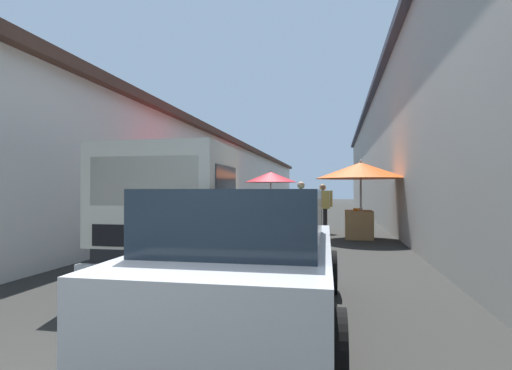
{
  "coord_description": "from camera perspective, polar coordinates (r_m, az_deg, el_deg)",
  "views": [
    {
      "loc": [
        -1.38,
        -1.62,
        1.45
      ],
      "look_at": [
        11.13,
        0.98,
        1.6
      ],
      "focal_mm": 27.12,
      "sensor_mm": 36.0,
      "label": 1
    }
  ],
  "objects": [
    {
      "name": "building_right_concrete",
      "position": [
        17.99,
        28.83,
        4.59
      ],
      "size": [
        49.8,
        7.5,
        6.12
      ],
      "color": "#A39E93",
      "rests_on": "ground"
    },
    {
      "name": "ground",
      "position": [
        15.03,
        5.56,
        -6.19
      ],
      "size": [
        90.0,
        90.0,
        0.0
      ],
      "primitive_type": "plane",
      "color": "#282826"
    },
    {
      "name": "fruit_stall_near_right",
      "position": [
        17.99,
        2.3,
        0.38
      ],
      "size": [
        2.45,
        2.45,
        2.35
      ],
      "color": "#9E9EA3",
      "rests_on": "ground"
    },
    {
      "name": "parked_scooter",
      "position": [
        14.1,
        -1.36,
        -4.73
      ],
      "size": [
        1.66,
        0.59,
        1.14
      ],
      "color": "black",
      "rests_on": "ground"
    },
    {
      "name": "fruit_stall_near_left",
      "position": [
        11.73,
        15.14,
        0.81
      ],
      "size": [
        2.62,
        2.62,
        2.32
      ],
      "color": "#9E9EA3",
      "rests_on": "ground"
    },
    {
      "name": "vendor_in_shade",
      "position": [
        12.14,
        6.66,
        -2.83
      ],
      "size": [
        0.65,
        0.31,
        1.7
      ],
      "color": "#665B4C",
      "rests_on": "ground"
    },
    {
      "name": "delivery_truck",
      "position": [
        6.4,
        -10.42,
        -4.3
      ],
      "size": [
        4.95,
        2.03,
        2.08
      ],
      "color": "black",
      "rests_on": "ground"
    },
    {
      "name": "building_left_whitewash",
      "position": [
        19.13,
        -14.63,
        0.94
      ],
      "size": [
        49.8,
        7.5,
        3.94
      ],
      "color": "silver",
      "rests_on": "ground"
    },
    {
      "name": "fruit_stall_mid_lane",
      "position": [
        10.49,
        -9.54,
        1.87
      ],
      "size": [
        2.31,
        2.31,
        2.46
      ],
      "color": "#9E9EA3",
      "rests_on": "ground"
    },
    {
      "name": "vendor_by_crates",
      "position": [
        13.11,
        9.81,
        -2.86
      ],
      "size": [
        0.22,
        0.65,
        1.63
      ],
      "color": "#232328",
      "rests_on": "ground"
    },
    {
      "name": "hatchback_car",
      "position": [
        4.24,
        -0.95,
        -10.28
      ],
      "size": [
        3.95,
        2.0,
        1.45
      ],
      "color": "#ADAFB5",
      "rests_on": "ground"
    }
  ]
}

